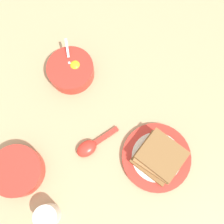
# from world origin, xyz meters

# --- Properties ---
(ground_plane) EXTENTS (3.00, 3.00, 0.00)m
(ground_plane) POSITION_xyz_m (0.00, 0.00, 0.00)
(ground_plane) COLOR tan
(egg_bowl) EXTENTS (0.15, 0.14, 0.08)m
(egg_bowl) POSITION_xyz_m (0.11, -0.12, 0.03)
(egg_bowl) COLOR red
(egg_bowl) RESTS_ON ground_plane
(toast_plate) EXTENTS (0.19, 0.19, 0.02)m
(toast_plate) POSITION_xyz_m (-0.22, -0.25, 0.01)
(toast_plate) COLOR red
(toast_plate) RESTS_ON ground_plane
(toast_sandwich) EXTENTS (0.15, 0.15, 0.06)m
(toast_sandwich) POSITION_xyz_m (-0.23, -0.26, 0.05)
(toast_sandwich) COLOR brown
(toast_sandwich) RESTS_ON toast_plate
(soup_spoon) EXTENTS (0.06, 0.14, 0.03)m
(soup_spoon) POSITION_xyz_m (-0.13, -0.09, 0.01)
(soup_spoon) COLOR red
(soup_spoon) RESTS_ON ground_plane
(congee_bowl) EXTENTS (0.14, 0.14, 0.05)m
(congee_bowl) POSITION_xyz_m (-0.12, 0.11, 0.03)
(congee_bowl) COLOR red
(congee_bowl) RESTS_ON ground_plane
(drinking_cup) EXTENTS (0.06, 0.06, 0.06)m
(drinking_cup) POSITION_xyz_m (-0.26, 0.07, 0.03)
(drinking_cup) COLOR silver
(drinking_cup) RESTS_ON ground_plane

